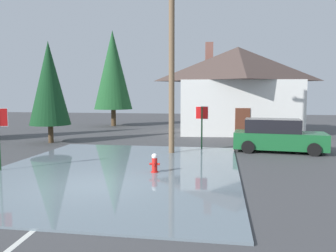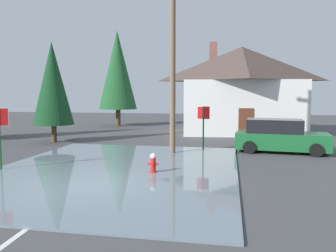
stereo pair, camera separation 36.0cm
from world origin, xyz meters
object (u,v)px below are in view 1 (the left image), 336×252
at_px(fire_hydrant, 155,164).
at_px(pine_tree_mid_left, 49,83).
at_px(parked_car, 277,136).
at_px(pine_tree_short_left, 113,70).
at_px(utility_pole, 172,55).
at_px(stop_sign_far, 202,119).
at_px(house, 237,88).

bearing_deg(fire_hydrant, pine_tree_mid_left, 138.48).
height_order(parked_car, pine_tree_short_left, pine_tree_short_left).
bearing_deg(utility_pole, stop_sign_far, 45.62).
distance_m(house, pine_tree_short_left, 11.71).
bearing_deg(pine_tree_short_left, pine_tree_mid_left, -91.97).
bearing_deg(parked_car, house, 101.33).
xyz_separation_m(stop_sign_far, house, (2.17, 8.57, 1.74)).
height_order(parked_car, pine_tree_mid_left, pine_tree_mid_left).
bearing_deg(parked_car, fire_hydrant, -132.33).
distance_m(fire_hydrant, stop_sign_far, 6.01).
bearing_deg(utility_pole, house, 70.37).
bearing_deg(house, pine_tree_mid_left, -147.08).
relative_size(parked_car, pine_tree_mid_left, 0.77).
relative_size(stop_sign_far, parked_car, 0.49).
relative_size(fire_hydrant, utility_pole, 0.08).
relative_size(fire_hydrant, stop_sign_far, 0.33).
height_order(fire_hydrant, parked_car, parked_car).
height_order(stop_sign_far, pine_tree_mid_left, pine_tree_mid_left).
bearing_deg(parked_car, utility_pole, -163.99).
bearing_deg(fire_hydrant, house, 75.96).
relative_size(stop_sign_far, house, 0.24).
bearing_deg(parked_car, stop_sign_far, -178.84).
distance_m(utility_pole, parked_car, 6.82).
bearing_deg(stop_sign_far, utility_pole, -134.38).
xyz_separation_m(stop_sign_far, parked_car, (3.87, 0.08, -0.83)).
bearing_deg(utility_pole, fire_hydrant, -90.03).
xyz_separation_m(fire_hydrant, house, (3.57, 14.28, 2.99)).
xyz_separation_m(parked_car, pine_tree_short_left, (-12.71, 12.08, 4.32)).
bearing_deg(utility_pole, parked_car, 16.01).
bearing_deg(house, pine_tree_short_left, 161.94).
bearing_deg(utility_pole, pine_tree_short_left, 118.67).
xyz_separation_m(house, parked_car, (1.70, -8.50, -2.57)).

